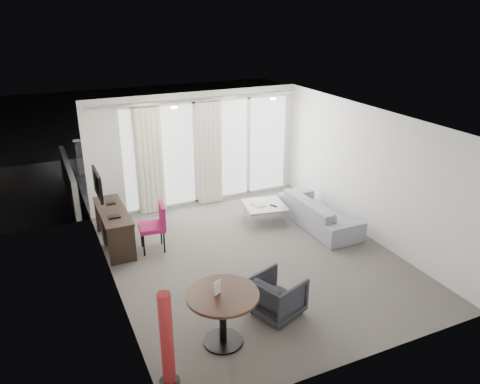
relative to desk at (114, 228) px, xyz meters
name	(u,v)px	position (x,y,z in m)	size (l,w,h in m)	color
floor	(253,258)	(2.23, -1.56, -0.38)	(5.00, 6.00, 0.00)	#55504A
ceiling	(255,120)	(2.23, -1.56, 2.22)	(5.00, 6.00, 0.00)	white
wall_left	(110,218)	(-0.27, -1.56, 0.92)	(0.00, 6.00, 2.60)	silver
wall_right	(368,173)	(4.73, -1.56, 0.92)	(0.00, 6.00, 2.60)	silver
wall_front	(363,277)	(2.23, -4.56, 0.92)	(5.00, 0.00, 2.60)	silver
window_panel	(209,151)	(2.53, 1.43, 0.82)	(4.00, 0.02, 2.38)	white
window_frame	(209,151)	(2.53, 1.41, 0.82)	(4.10, 0.06, 2.44)	white
curtain_left	(150,161)	(1.08, 1.26, 0.82)	(0.60, 0.20, 2.38)	beige
curtain_right	(210,153)	(2.48, 1.26, 0.82)	(0.60, 0.20, 2.38)	beige
curtain_track	(198,100)	(2.23, 1.26, 2.07)	(4.80, 0.04, 0.04)	#B2B2B7
downlight_a	(174,107)	(1.33, 0.04, 2.21)	(0.12, 0.12, 0.02)	#FFE0B2
downlight_b	(273,99)	(3.43, 0.04, 2.21)	(0.12, 0.12, 0.02)	#FFE0B2
desk	(114,228)	(0.00, 0.00, 0.00)	(0.50, 1.60, 0.75)	black
tv	(97,184)	(-0.23, -0.11, 0.97)	(0.05, 0.80, 0.50)	black
desk_chair	(152,228)	(0.62, -0.47, 0.09)	(0.51, 0.47, 0.93)	#961549
round_table	(223,318)	(0.82, -3.48, 0.02)	(0.99, 0.99, 0.79)	#391F13
menu_card	(218,299)	(0.76, -3.46, 0.34)	(0.11, 0.02, 0.20)	white
red_lamp	(167,340)	(-0.08, -3.89, 0.27)	(0.26, 0.26, 1.30)	maroon
tub_armchair	(278,296)	(1.82, -3.21, -0.06)	(0.67, 0.69, 0.63)	#25262C
coffee_table	(264,213)	(3.15, -0.21, -0.18)	(0.85, 0.85, 0.38)	gray
remote	(273,207)	(3.29, -0.36, -0.02)	(0.05, 0.15, 0.02)	black
magazine	(259,206)	(3.02, -0.18, -0.02)	(0.22, 0.28, 0.02)	gray
sofa	(319,212)	(4.10, -0.89, -0.07)	(2.12, 0.83, 0.62)	gray
terrace_slab	(190,181)	(2.53, 2.94, -0.44)	(5.60, 3.00, 0.12)	#4D4D50
rattan_chair_a	(213,167)	(3.08, 2.59, 0.01)	(0.52, 0.52, 0.76)	#50341B
rattan_chair_b	(237,149)	(4.22, 3.63, 0.07)	(0.61, 0.61, 0.89)	#50341B
rattan_table	(219,173)	(3.14, 2.33, -0.10)	(0.56, 0.56, 0.56)	#50341B
balustrade	(173,147)	(2.53, 4.39, 0.12)	(5.50, 0.06, 1.05)	#B2B2B7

